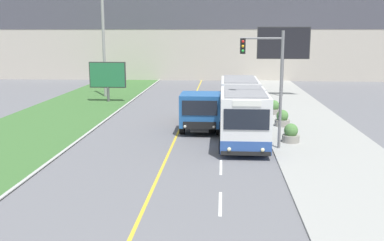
{
  "coord_description": "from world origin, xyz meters",
  "views": [
    {
      "loc": [
        2.78,
        -7.94,
        6.22
      ],
      "look_at": [
        1.1,
        16.55,
        1.4
      ],
      "focal_mm": 42.0,
      "sensor_mm": 36.0,
      "label": 1
    }
  ],
  "objects_px": {
    "dump_truck": "(201,111)",
    "traffic_light_mast": "(270,75)",
    "billboard_large": "(283,45)",
    "planter_round_third": "(274,108)",
    "utility_pole_far": "(104,40)",
    "city_bus": "(241,109)",
    "planter_round_second": "(282,119)",
    "billboard_small": "(108,76)",
    "planter_round_near": "(291,134)"
  },
  "relations": [
    {
      "from": "city_bus",
      "to": "planter_round_near",
      "type": "xyz_separation_m",
      "value": [
        2.73,
        -2.34,
        -1.04
      ]
    },
    {
      "from": "city_bus",
      "to": "billboard_large",
      "type": "xyz_separation_m",
      "value": [
        4.64,
        16.84,
        3.45
      ]
    },
    {
      "from": "city_bus",
      "to": "billboard_small",
      "type": "height_order",
      "value": "billboard_small"
    },
    {
      "from": "dump_truck",
      "to": "utility_pole_far",
      "type": "bearing_deg",
      "value": 124.41
    },
    {
      "from": "utility_pole_far",
      "to": "planter_round_third",
      "type": "bearing_deg",
      "value": -30.15
    },
    {
      "from": "dump_truck",
      "to": "planter_round_third",
      "type": "height_order",
      "value": "dump_truck"
    },
    {
      "from": "planter_round_near",
      "to": "planter_round_second",
      "type": "xyz_separation_m",
      "value": [
        0.09,
        4.53,
        0.01
      ]
    },
    {
      "from": "utility_pole_far",
      "to": "traffic_light_mast",
      "type": "height_order",
      "value": "utility_pole_far"
    },
    {
      "from": "billboard_small",
      "to": "planter_round_near",
      "type": "distance_m",
      "value": 20.61
    },
    {
      "from": "dump_truck",
      "to": "billboard_large",
      "type": "height_order",
      "value": "billboard_large"
    },
    {
      "from": "planter_round_near",
      "to": "planter_round_second",
      "type": "bearing_deg",
      "value": 88.8
    },
    {
      "from": "billboard_large",
      "to": "billboard_small",
      "type": "height_order",
      "value": "billboard_large"
    },
    {
      "from": "traffic_light_mast",
      "to": "billboard_small",
      "type": "height_order",
      "value": "traffic_light_mast"
    },
    {
      "from": "traffic_light_mast",
      "to": "planter_round_second",
      "type": "bearing_deg",
      "value": 75.42
    },
    {
      "from": "city_bus",
      "to": "traffic_light_mast",
      "type": "distance_m",
      "value": 4.64
    },
    {
      "from": "traffic_light_mast",
      "to": "planter_round_third",
      "type": "xyz_separation_m",
      "value": [
        1.49,
        10.46,
        -3.47
      ]
    },
    {
      "from": "utility_pole_far",
      "to": "planter_round_second",
      "type": "relative_size",
      "value": 10.03
    },
    {
      "from": "city_bus",
      "to": "dump_truck",
      "type": "height_order",
      "value": "city_bus"
    },
    {
      "from": "city_bus",
      "to": "traffic_light_mast",
      "type": "height_order",
      "value": "traffic_light_mast"
    },
    {
      "from": "dump_truck",
      "to": "traffic_light_mast",
      "type": "distance_m",
      "value": 6.57
    },
    {
      "from": "city_bus",
      "to": "billboard_small",
      "type": "xyz_separation_m",
      "value": [
        -11.58,
        12.38,
        0.8
      ]
    },
    {
      "from": "utility_pole_far",
      "to": "planter_round_third",
      "type": "height_order",
      "value": "utility_pole_far"
    },
    {
      "from": "billboard_small",
      "to": "city_bus",
      "type": "bearing_deg",
      "value": -46.92
    },
    {
      "from": "city_bus",
      "to": "planter_round_second",
      "type": "distance_m",
      "value": 3.72
    },
    {
      "from": "billboard_small",
      "to": "planter_round_third",
      "type": "height_order",
      "value": "billboard_small"
    },
    {
      "from": "city_bus",
      "to": "utility_pole_far",
      "type": "bearing_deg",
      "value": 128.97
    },
    {
      "from": "city_bus",
      "to": "traffic_light_mast",
      "type": "xyz_separation_m",
      "value": [
        1.28,
        -3.75,
        2.42
      ]
    },
    {
      "from": "billboard_small",
      "to": "dump_truck",
      "type": "bearing_deg",
      "value": -51.89
    },
    {
      "from": "billboard_large",
      "to": "planter_round_near",
      "type": "relative_size",
      "value": 6.31
    },
    {
      "from": "utility_pole_far",
      "to": "planter_round_second",
      "type": "xyz_separation_m",
      "value": [
        15.53,
        -13.52,
        -4.96
      ]
    },
    {
      "from": "utility_pole_far",
      "to": "planter_round_near",
      "type": "relative_size",
      "value": 10.17
    },
    {
      "from": "city_bus",
      "to": "billboard_large",
      "type": "bearing_deg",
      "value": 74.6
    },
    {
      "from": "city_bus",
      "to": "utility_pole_far",
      "type": "height_order",
      "value": "utility_pole_far"
    },
    {
      "from": "billboard_large",
      "to": "planter_round_near",
      "type": "xyz_separation_m",
      "value": [
        -1.9,
        -19.17,
        -4.49
      ]
    },
    {
      "from": "dump_truck",
      "to": "billboard_large",
      "type": "distance_m",
      "value": 17.92
    },
    {
      "from": "utility_pole_far",
      "to": "billboard_large",
      "type": "distance_m",
      "value": 17.39
    },
    {
      "from": "city_bus",
      "to": "planter_round_third",
      "type": "distance_m",
      "value": 7.34
    },
    {
      "from": "traffic_light_mast",
      "to": "planter_round_second",
      "type": "height_order",
      "value": "traffic_light_mast"
    },
    {
      "from": "planter_round_near",
      "to": "planter_round_third",
      "type": "height_order",
      "value": "planter_round_near"
    },
    {
      "from": "traffic_light_mast",
      "to": "billboard_large",
      "type": "xyz_separation_m",
      "value": [
        3.35,
        20.58,
        1.03
      ]
    },
    {
      "from": "city_bus",
      "to": "billboard_large",
      "type": "relative_size",
      "value": 1.82
    },
    {
      "from": "dump_truck",
      "to": "billboard_small",
      "type": "relative_size",
      "value": 1.95
    },
    {
      "from": "dump_truck",
      "to": "traffic_light_mast",
      "type": "relative_size",
      "value": 1.12
    },
    {
      "from": "city_bus",
      "to": "planter_round_third",
      "type": "height_order",
      "value": "city_bus"
    },
    {
      "from": "city_bus",
      "to": "utility_pole_far",
      "type": "relative_size",
      "value": 1.13
    },
    {
      "from": "billboard_large",
      "to": "planter_round_third",
      "type": "bearing_deg",
      "value": -100.41
    },
    {
      "from": "traffic_light_mast",
      "to": "planter_round_second",
      "type": "relative_size",
      "value": 5.81
    },
    {
      "from": "utility_pole_far",
      "to": "dump_truck",
      "type": "bearing_deg",
      "value": -55.59
    },
    {
      "from": "city_bus",
      "to": "planter_round_near",
      "type": "height_order",
      "value": "city_bus"
    },
    {
      "from": "traffic_light_mast",
      "to": "billboard_small",
      "type": "distance_m",
      "value": 20.69
    }
  ]
}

